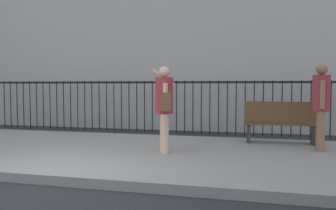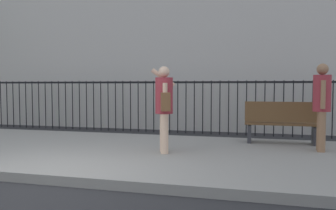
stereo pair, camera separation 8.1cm
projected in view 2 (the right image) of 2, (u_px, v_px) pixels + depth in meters
The scene contains 6 objects.
ground_plane at pixel (44, 185), 5.10m from camera, with size 60.00×60.00×0.00m, color #28282B.
sidewalk at pixel (107, 152), 7.22m from camera, with size 28.00×4.40×0.15m, color gray.
iron_fence at pixel (158, 99), 10.74m from camera, with size 12.03×0.04×1.60m.
pedestrian_on_phone at pixel (164, 103), 6.70m from camera, with size 0.53×0.72×1.68m.
pedestrian_walking at pixel (322, 101), 6.88m from camera, with size 0.36×0.49×1.74m.
street_bench at pixel (282, 122), 7.74m from camera, with size 1.60×0.45×0.95m.
Camera 2 is at (3.04, -4.39, 1.46)m, focal length 37.21 mm.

